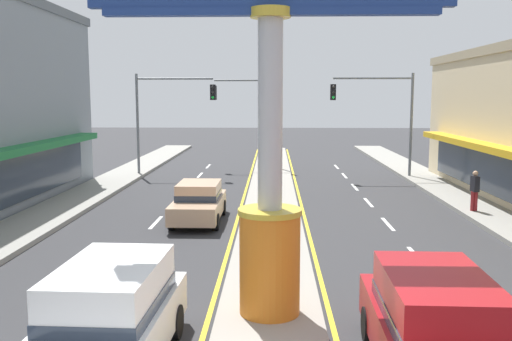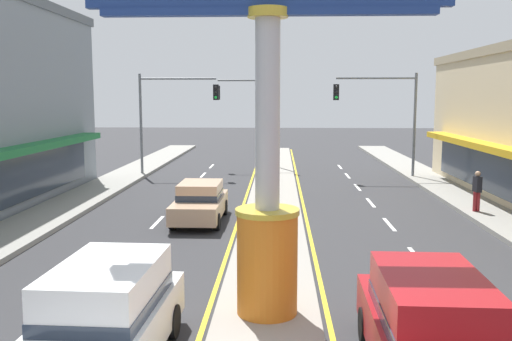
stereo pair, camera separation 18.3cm
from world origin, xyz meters
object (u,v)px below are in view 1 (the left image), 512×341
(traffic_light_right_side, at_px, (382,107))
(suv_far_right_lane, at_px, (434,325))
(district_sign, at_px, (270,137))
(traffic_light_left_side, at_px, (166,106))
(pedestrian_far_side, at_px, (475,188))
(traffic_light_median_far, at_px, (251,106))
(sedan_near_left_lane, at_px, (199,202))
(suv_near_right_lane, at_px, (110,316))

(traffic_light_right_side, relative_size, suv_far_right_lane, 1.33)
(traffic_light_right_side, bearing_deg, district_sign, -106.68)
(traffic_light_left_side, xyz_separation_m, suv_far_right_lane, (9.22, -24.60, -3.26))
(pedestrian_far_side, bearing_deg, district_sign, -126.87)
(traffic_light_median_far, bearing_deg, pedestrian_far_side, -56.15)
(district_sign, bearing_deg, traffic_light_right_side, 73.32)
(district_sign, relative_size, traffic_light_median_far, 1.28)
(traffic_light_right_side, distance_m, traffic_light_median_far, 8.83)
(district_sign, height_order, sedan_near_left_lane, district_sign)
(traffic_light_right_side, bearing_deg, suv_far_right_lane, -98.52)
(suv_far_right_lane, xyz_separation_m, pedestrian_far_side, (5.51, 13.68, 0.13))
(district_sign, distance_m, sedan_near_left_lane, 10.45)
(district_sign, distance_m, traffic_light_left_side, 22.93)
(suv_near_right_lane, distance_m, pedestrian_far_side, 17.48)
(traffic_light_left_side, relative_size, pedestrian_far_side, 3.74)
(traffic_light_left_side, xyz_separation_m, pedestrian_far_side, (14.72, -10.92, -3.13))
(traffic_light_median_far, distance_m, sedan_near_left_lane, 16.43)
(suv_far_right_lane, distance_m, pedestrian_far_side, 14.75)
(district_sign, xyz_separation_m, traffic_light_median_far, (-1.38, 25.56, 0.20))
(traffic_light_right_side, height_order, suv_far_right_lane, traffic_light_right_side)
(traffic_light_right_side, distance_m, suv_far_right_lane, 24.44)
(traffic_light_left_side, xyz_separation_m, traffic_light_median_far, (5.02, 3.54, -0.05))
(sedan_near_left_lane, height_order, pedestrian_far_side, pedestrian_far_side)
(district_sign, distance_m, pedestrian_far_side, 14.16)
(suv_near_right_lane, bearing_deg, traffic_light_median_far, 87.06)
(traffic_light_left_side, distance_m, sedan_near_left_lane, 13.43)
(district_sign, distance_m, traffic_light_median_far, 25.59)
(traffic_light_right_side, relative_size, sedan_near_left_lane, 1.44)
(district_sign, distance_m, suv_near_right_lane, 4.75)
(suv_near_right_lane, height_order, suv_far_right_lane, same)
(district_sign, relative_size, sedan_near_left_lane, 1.83)
(pedestrian_far_side, bearing_deg, traffic_light_right_side, 100.59)
(district_sign, relative_size, suv_far_right_lane, 1.70)
(suv_far_right_lane, xyz_separation_m, sedan_near_left_lane, (-5.63, 12.13, -0.20))
(suv_near_right_lane, height_order, pedestrian_far_side, suv_near_right_lane)
(pedestrian_far_side, bearing_deg, sedan_near_left_lane, -172.07)
(suv_near_right_lane, bearing_deg, pedestrian_far_side, 50.42)
(district_sign, bearing_deg, pedestrian_far_side, 53.13)
(traffic_light_left_side, relative_size, suv_far_right_lane, 1.33)
(suv_far_right_lane, relative_size, pedestrian_far_side, 2.80)
(traffic_light_left_side, xyz_separation_m, sedan_near_left_lane, (3.59, -12.47, -3.46))
(district_sign, height_order, pedestrian_far_side, district_sign)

